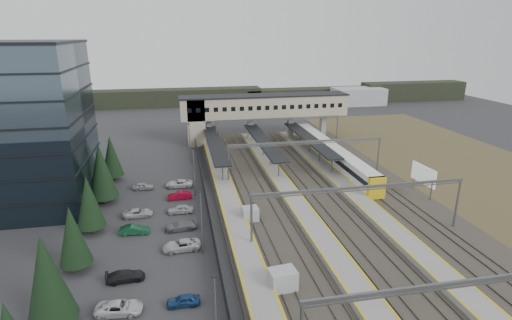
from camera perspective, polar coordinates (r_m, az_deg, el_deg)
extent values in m
plane|color=#2B2B2D|center=(57.77, -0.13, -8.32)|extent=(220.00, 220.00, 0.00)
cube|color=black|center=(71.59, -31.89, -2.90)|extent=(24.30, 18.30, 0.25)
cube|color=black|center=(70.61, -32.34, -0.29)|extent=(24.30, 18.30, 0.25)
cylinder|color=black|center=(42.99, -26.79, -19.72)|extent=(0.44, 0.44, 1.20)
cone|color=black|center=(40.55, -27.70, -14.60)|extent=(4.26, 4.26, 8.20)
cylinder|color=black|center=(50.21, -24.16, -13.59)|extent=(0.44, 0.44, 1.20)
cone|color=black|center=(48.44, -24.74, -9.73)|extent=(3.54, 3.54, 6.80)
cylinder|color=black|center=(57.94, -22.31, -9.03)|extent=(0.44, 0.44, 1.20)
cone|color=black|center=(56.37, -22.77, -5.48)|extent=(3.64, 3.64, 7.00)
cylinder|color=black|center=(66.89, -20.79, -5.22)|extent=(0.44, 0.44, 1.20)
cone|color=black|center=(65.31, -21.24, -1.46)|extent=(4.42, 4.42, 8.50)
cylinder|color=black|center=(76.11, -19.65, -2.32)|extent=(0.44, 0.44, 1.20)
cone|color=black|center=(74.90, -19.97, 0.56)|extent=(3.74, 3.74, 7.20)
imported|color=silver|center=(42.24, -18.98, -19.34)|extent=(4.55, 2.41, 1.22)
imported|color=black|center=(46.57, -18.15, -15.47)|extent=(4.17, 2.00, 1.17)
imported|color=#14472B|center=(55.69, -16.97, -9.50)|extent=(3.91, 1.61, 1.26)
imported|color=#BDBDBD|center=(60.46, -16.52, -7.26)|extent=(4.32, 2.22, 1.17)
imported|color=#9A9A9D|center=(70.19, -15.82, -3.63)|extent=(3.63, 1.76, 1.20)
imported|color=navy|center=(41.76, -10.33, -19.13)|extent=(3.30, 1.40, 1.11)
imported|color=silver|center=(50.62, -10.61, -11.88)|extent=(4.71, 2.35, 1.28)
imported|color=slate|center=(55.31, -10.71, -9.20)|extent=(4.42, 2.14, 1.24)
imported|color=#AFAEB4|center=(60.08, -10.79, -6.92)|extent=(3.75, 1.58, 1.27)
imported|color=maroon|center=(64.94, -10.86, -4.98)|extent=(3.90, 1.48, 1.27)
imported|color=silver|center=(69.87, -10.92, -3.32)|extent=(4.73, 2.50, 1.27)
cube|color=black|center=(31.30, -6.02, -16.21)|extent=(0.50, 0.25, 0.15)
cylinder|color=slate|center=(48.01, -7.80, -8.91)|extent=(0.16, 0.16, 8.00)
cube|color=black|center=(46.36, -8.00, -4.49)|extent=(0.50, 0.25, 0.15)
cylinder|color=slate|center=(64.60, -8.83, -1.79)|extent=(0.16, 0.16, 8.00)
cube|color=black|center=(63.39, -9.00, 1.62)|extent=(0.50, 0.25, 0.15)
cylinder|color=slate|center=(81.79, -9.43, 2.38)|extent=(0.16, 0.16, 8.00)
cube|color=black|center=(80.83, -9.57, 5.11)|extent=(0.50, 0.25, 0.15)
cube|color=#26282B|center=(61.12, -7.06, -5.91)|extent=(0.08, 90.00, 2.00)
cube|color=#A5A8AA|center=(42.89, 3.80, -16.75)|extent=(3.00, 2.34, 2.32)
cube|color=#A5A8AA|center=(56.56, -0.86, -7.76)|extent=(2.36, 2.01, 2.08)
cube|color=#322C27|center=(65.17, 9.47, -5.33)|extent=(34.00, 90.00, 0.20)
cube|color=#59544C|center=(62.00, -1.68, -6.14)|extent=(0.08, 90.00, 0.14)
cube|color=#59544C|center=(62.23, -0.36, -6.04)|extent=(0.08, 90.00, 0.14)
cube|color=#59544C|center=(62.71, 1.95, -5.86)|extent=(0.08, 90.00, 0.14)
cube|color=#59544C|center=(63.03, 3.23, -5.75)|extent=(0.08, 90.00, 0.14)
cube|color=#59544C|center=(64.24, 7.19, -5.40)|extent=(0.08, 90.00, 0.14)
cube|color=#59544C|center=(64.69, 8.41, -5.28)|extent=(0.08, 90.00, 0.14)
cube|color=#59544C|center=(65.55, 10.53, -5.08)|extent=(0.08, 90.00, 0.14)
cube|color=#59544C|center=(66.07, 11.70, -4.97)|extent=(0.08, 90.00, 0.14)
cube|color=#59544C|center=(67.90, 15.27, -4.60)|extent=(0.08, 90.00, 0.14)
cube|color=#59544C|center=(68.53, 16.35, -4.49)|extent=(0.08, 90.00, 0.14)
cube|color=#59544C|center=(69.71, 18.23, -4.29)|extent=(0.08, 90.00, 0.14)
cube|color=#59544C|center=(70.41, 19.26, -4.18)|extent=(0.08, 90.00, 0.14)
cube|color=gray|center=(61.63, -3.78, -6.15)|extent=(3.20, 82.00, 0.90)
cube|color=gold|center=(61.30, -5.14, -5.86)|extent=(0.25, 82.00, 0.02)
cube|color=gold|center=(61.63, -2.45, -5.67)|extent=(0.25, 82.00, 0.02)
cube|color=gray|center=(63.53, 5.24, -5.43)|extent=(3.20, 82.00, 0.90)
cube|color=gold|center=(62.98, 3.98, -5.16)|extent=(0.25, 82.00, 0.02)
cube|color=gold|center=(63.75, 6.50, -4.94)|extent=(0.25, 82.00, 0.02)
cube|color=gray|center=(66.89, 13.52, -4.65)|extent=(3.20, 82.00, 0.90)
cube|color=gold|center=(66.15, 12.40, -4.40)|extent=(0.25, 82.00, 0.02)
cube|color=gold|center=(67.31, 14.67, -4.17)|extent=(0.25, 82.00, 0.02)
cube|color=black|center=(81.10, -5.87, 2.39)|extent=(3.00, 30.00, 0.25)
cube|color=slate|center=(81.14, -5.87, 2.29)|extent=(3.10, 30.00, 0.12)
cylinder|color=slate|center=(69.22, -4.79, -1.69)|extent=(0.20, 0.20, 3.10)
cylinder|color=slate|center=(75.35, -5.35, -0.07)|extent=(0.20, 0.20, 3.10)
cylinder|color=slate|center=(81.54, -5.83, 1.31)|extent=(0.20, 0.20, 3.10)
cylinder|color=slate|center=(87.77, -6.25, 2.49)|extent=(0.20, 0.20, 3.10)
cylinder|color=slate|center=(94.04, -6.61, 3.52)|extent=(0.20, 0.20, 3.10)
cube|color=black|center=(82.55, 1.06, 2.76)|extent=(3.00, 30.00, 0.25)
cube|color=slate|center=(82.59, 1.06, 2.66)|extent=(3.10, 30.00, 0.12)
cylinder|color=slate|center=(70.92, 3.26, -1.17)|extent=(0.20, 0.20, 3.10)
cylinder|color=slate|center=(76.91, 2.07, 0.37)|extent=(0.20, 0.20, 3.10)
cylinder|color=slate|center=(82.98, 1.05, 1.70)|extent=(0.20, 0.20, 3.10)
cylinder|color=slate|center=(89.11, 0.17, 2.84)|extent=(0.20, 0.20, 3.10)
cylinder|color=slate|center=(95.29, -0.59, 3.83)|extent=(0.20, 0.20, 3.10)
cube|color=black|center=(85.16, 7.66, 3.08)|extent=(3.00, 30.00, 0.25)
cube|color=slate|center=(85.20, 7.66, 2.98)|extent=(3.10, 30.00, 0.12)
cylinder|color=slate|center=(73.94, 10.79, -0.67)|extent=(0.20, 0.20, 3.10)
cylinder|color=slate|center=(79.71, 9.09, 0.79)|extent=(0.20, 0.20, 3.10)
cylinder|color=slate|center=(85.58, 7.62, 2.04)|extent=(0.20, 0.20, 3.10)
cylinder|color=slate|center=(91.53, 6.33, 3.13)|extent=(0.20, 0.20, 3.10)
cylinder|color=slate|center=(97.56, 5.20, 4.09)|extent=(0.20, 0.20, 3.10)
cube|color=#B0A18C|center=(96.61, 1.23, 7.72)|extent=(40.00, 6.00, 5.00)
cube|color=black|center=(96.20, 1.25, 9.22)|extent=(40.40, 6.40, 0.30)
cube|color=#B0A18C|center=(95.10, -8.58, 5.52)|extent=(4.00, 6.00, 11.00)
cube|color=black|center=(91.48, -9.52, 6.97)|extent=(1.00, 0.06, 1.00)
cube|color=black|center=(91.55, -8.26, 7.04)|extent=(1.00, 0.06, 1.00)
cube|color=black|center=(91.67, -7.00, 7.11)|extent=(1.00, 0.06, 1.00)
cube|color=black|center=(91.83, -5.75, 7.17)|extent=(1.00, 0.06, 1.00)
cube|color=black|center=(92.04, -4.50, 7.23)|extent=(1.00, 0.06, 1.00)
cube|color=black|center=(92.28, -3.26, 7.28)|extent=(1.00, 0.06, 1.00)
cube|color=black|center=(92.57, -2.02, 7.33)|extent=(1.00, 0.06, 1.00)
cube|color=black|center=(92.91, -0.80, 7.38)|extent=(1.00, 0.06, 1.00)
cube|color=black|center=(93.28, 0.42, 7.42)|extent=(1.00, 0.06, 1.00)
cube|color=black|center=(93.69, 1.63, 7.46)|extent=(1.00, 0.06, 1.00)
cube|color=black|center=(94.15, 2.83, 7.50)|extent=(1.00, 0.06, 1.00)
cube|color=black|center=(94.64, 4.02, 7.53)|extent=(1.00, 0.06, 1.00)
cube|color=black|center=(95.18, 5.19, 7.56)|extent=(1.00, 0.06, 1.00)
cube|color=black|center=(95.75, 6.35, 7.59)|extent=(1.00, 0.06, 1.00)
cube|color=black|center=(96.36, 7.49, 7.61)|extent=(1.00, 0.06, 1.00)
cube|color=black|center=(97.01, 8.63, 7.63)|extent=(1.00, 0.06, 1.00)
cube|color=black|center=(97.70, 9.74, 7.64)|extent=(1.00, 0.06, 1.00)
cube|color=black|center=(98.42, 10.84, 7.66)|extent=(1.00, 0.06, 1.00)
cube|color=black|center=(99.18, 11.92, 7.67)|extent=(1.00, 0.06, 1.00)
cube|color=gray|center=(95.73, -7.62, 4.11)|extent=(1.20, 1.60, 6.00)
cube|color=gray|center=(95.83, -6.72, 4.16)|extent=(1.20, 1.60, 6.00)
cube|color=gray|center=(97.06, -0.81, 4.46)|extent=(1.20, 1.60, 6.00)
cube|color=gray|center=(99.29, 4.89, 4.70)|extent=(1.20, 1.60, 6.00)
cube|color=gray|center=(101.92, 9.51, 4.86)|extent=(1.20, 1.60, 6.00)
cube|color=slate|center=(36.67, 28.75, -14.87)|extent=(28.40, 0.25, 0.35)
cube|color=slate|center=(36.87, 28.66, -15.40)|extent=(28.40, 0.12, 0.12)
cylinder|color=slate|center=(48.84, -0.65, -8.90)|extent=(0.28, 0.28, 7.00)
cylinder|color=slate|center=(60.09, 26.76, -5.63)|extent=(0.28, 0.28, 7.00)
cube|color=slate|center=(51.58, 14.85, -3.77)|extent=(28.40, 0.25, 0.35)
cube|color=slate|center=(51.73, 14.81, -4.19)|extent=(28.40, 0.12, 0.12)
cylinder|color=slate|center=(68.97, -3.99, -0.78)|extent=(0.28, 0.28, 7.00)
cylinder|color=slate|center=(77.35, 17.05, 0.53)|extent=(0.28, 0.28, 7.00)
cube|color=slate|center=(70.94, 7.25, 2.60)|extent=(28.40, 0.25, 0.35)
cube|color=slate|center=(71.04, 7.24, 2.29)|extent=(28.40, 0.12, 0.12)
cylinder|color=slate|center=(88.05, -5.65, 3.31)|extent=(0.28, 0.28, 7.00)
cylinder|color=slate|center=(94.75, 11.48, 4.08)|extent=(0.28, 0.28, 7.00)
cube|color=slate|center=(89.60, 3.27, 5.92)|extent=(28.40, 0.25, 0.35)
cube|color=slate|center=(89.68, 3.26, 5.67)|extent=(28.40, 0.12, 0.12)
cube|color=white|center=(73.62, 13.47, -1.20)|extent=(2.76, 19.12, 3.55)
cube|color=black|center=(73.50, 13.49, -0.91)|extent=(2.82, 18.52, 0.89)
cube|color=slate|center=(74.12, 13.38, -2.32)|extent=(2.37, 17.72, 0.49)
cube|color=white|center=(91.09, 8.43, 2.76)|extent=(2.76, 19.12, 3.55)
cube|color=black|center=(90.98, 8.44, 3.00)|extent=(2.82, 18.52, 0.89)
cube|color=slate|center=(91.49, 8.38, 1.84)|extent=(2.37, 17.72, 0.49)
cube|color=gold|center=(65.70, 16.82, -3.83)|extent=(2.78, 0.90, 3.55)
cylinder|color=slate|center=(68.43, 23.73, -4.18)|extent=(0.20, 0.20, 3.17)
cylinder|color=slate|center=(72.23, 21.55, -2.77)|extent=(0.20, 0.20, 3.17)
cube|color=silver|center=(69.67, 22.80, -1.94)|extent=(0.48, 5.95, 2.98)
cube|color=brown|center=(82.37, 31.56, -2.90)|extent=(34.00, 120.00, 0.06)
cube|color=black|center=(147.62, -11.18, 8.76)|extent=(60.00, 8.00, 6.00)
cube|color=black|center=(155.89, 7.76, 9.21)|extent=(50.00, 8.00, 5.00)
cube|color=black|center=(168.57, 21.50, 9.14)|extent=(40.00, 8.00, 7.00)
cube|color=black|center=(151.60, -28.52, 6.98)|extent=(30.00, 8.00, 5.00)
cube|color=#A5A8AA|center=(152.26, 14.40, 8.81)|extent=(18.00, 10.00, 6.00)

